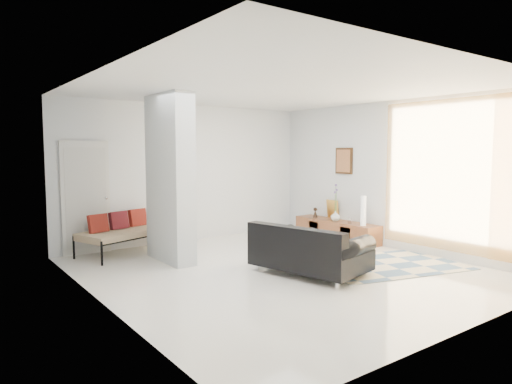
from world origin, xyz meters
TOP-DOWN VIEW (x-y plane):
  - floor at (0.00, 0.00)m, footprint 6.00×6.00m
  - ceiling at (0.00, 0.00)m, footprint 6.00×6.00m
  - wall_back at (0.00, 3.00)m, footprint 6.00×0.00m
  - wall_front at (0.00, -3.00)m, footprint 6.00×0.00m
  - wall_left at (-2.75, 0.00)m, footprint 0.00×6.00m
  - wall_right at (2.75, 0.00)m, footprint 0.00×6.00m
  - partition_column at (-1.10, 1.60)m, footprint 0.35×1.20m
  - hallway_door at (-2.10, 2.96)m, footprint 0.85×0.06m
  - curtain at (2.67, -1.15)m, footprint 0.00×2.55m
  - wall_art at (2.72, 1.23)m, footprint 0.04×0.45m
  - media_console at (2.52, 1.23)m, footprint 0.45×2.06m
  - loveseat at (0.18, -0.41)m, footprint 1.34×1.87m
  - daybed at (-1.43, 2.61)m, footprint 2.05×1.36m
  - area_rug at (1.60, -0.77)m, footprint 2.71×2.15m
  - cylinder_lamp at (2.50, 0.49)m, footprint 0.11×0.11m
  - bronze_figurine at (2.47, 1.82)m, footprint 0.11×0.11m
  - vase at (2.47, 1.21)m, footprint 0.21×0.21m

SIDE VIEW (x-z plane):
  - floor at x=0.00m, z-range 0.00..0.00m
  - area_rug at x=1.60m, z-range 0.00..0.01m
  - media_console at x=2.52m, z-range -0.20..0.60m
  - loveseat at x=0.18m, z-range -0.03..0.73m
  - daybed at x=-1.43m, z-range 0.03..0.80m
  - vase at x=2.47m, z-range 0.40..0.61m
  - bronze_figurine at x=2.47m, z-range 0.40..0.62m
  - cylinder_lamp at x=2.50m, z-range 0.40..0.98m
  - hallway_door at x=-2.10m, z-range 0.00..2.04m
  - partition_column at x=-1.10m, z-range 0.00..2.80m
  - wall_back at x=0.00m, z-range -1.60..4.40m
  - wall_front at x=0.00m, z-range -1.60..4.40m
  - wall_left at x=-2.75m, z-range -1.60..4.40m
  - wall_right at x=2.75m, z-range -1.60..4.40m
  - curtain at x=2.67m, z-range 0.17..2.72m
  - wall_art at x=2.72m, z-range 1.38..1.92m
  - ceiling at x=0.00m, z-range 2.80..2.80m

